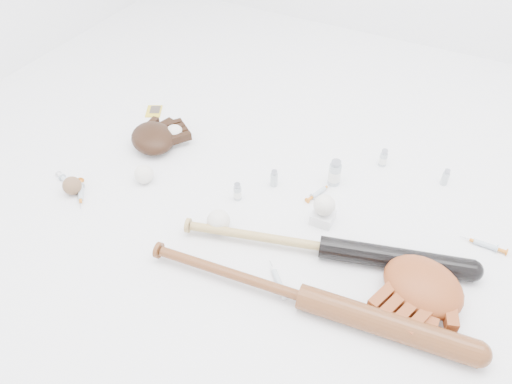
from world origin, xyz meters
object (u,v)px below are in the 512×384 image
at_px(bat_wood, 303,297).
at_px(glove_dark, 153,138).
at_px(pedestal, 323,217).
at_px(bat_dark, 323,247).

height_order(bat_wood, glove_dark, glove_dark).
bearing_deg(pedestal, bat_dark, -68.29).
xyz_separation_m(bat_dark, glove_dark, (-0.80, 0.20, 0.01)).
bearing_deg(bat_dark, glove_dark, 150.03).
bearing_deg(bat_dark, pedestal, 96.06).
bearing_deg(bat_wood, bat_dark, 89.77).
relative_size(bat_wood, pedestal, 14.09).
height_order(glove_dark, pedestal, glove_dark).
xyz_separation_m(bat_dark, bat_wood, (0.02, -0.20, 0.00)).
relative_size(bat_dark, pedestal, 13.24).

